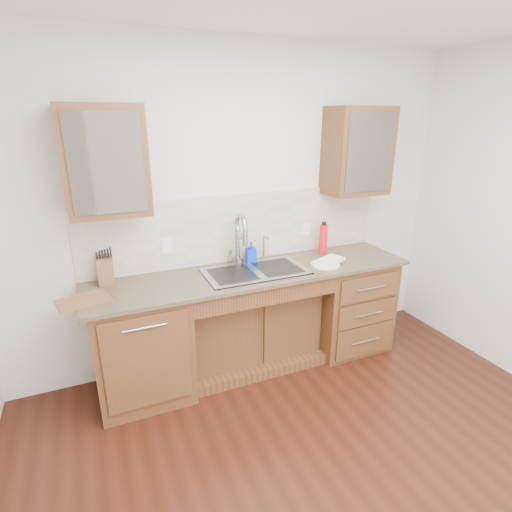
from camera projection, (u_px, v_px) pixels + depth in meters
name	position (u px, v px, depth m)	size (l,w,h in m)	color
ground	(349.00, 502.00, 2.37)	(4.00, 3.50, 0.10)	#37160C
wall_back	(238.00, 210.00, 3.47)	(4.00, 0.10, 2.70)	silver
base_cabinet_left	(142.00, 344.00, 3.10)	(0.70, 0.62, 0.88)	#593014
base_cabinet_center	(250.00, 325.00, 3.57)	(1.20, 0.44, 0.70)	#593014
base_cabinet_right	(346.00, 302.00, 3.81)	(0.70, 0.62, 0.88)	#593014
countertop	(255.00, 273.00, 3.29)	(2.70, 0.65, 0.03)	#84705B
backsplash	(241.00, 227.00, 3.46)	(2.70, 0.02, 0.59)	beige
sink	(256.00, 281.00, 3.30)	(0.84, 0.46, 0.19)	#9E9EA5
faucet	(237.00, 242.00, 3.38)	(0.04, 0.04, 0.40)	#999993
filter_tap	(264.00, 247.00, 3.51)	(0.02, 0.02, 0.24)	#999993
upper_cabinet_left	(105.00, 161.00, 2.73)	(0.55, 0.34, 0.75)	#593014
upper_cabinet_right	(357.00, 151.00, 3.51)	(0.55, 0.34, 0.75)	#593014
outlet_left	(167.00, 246.00, 3.24)	(0.08, 0.01, 0.12)	white
outlet_right	(306.00, 229.00, 3.72)	(0.08, 0.01, 0.12)	white
soap_bottle	(251.00, 252.00, 3.46)	(0.08, 0.09, 0.19)	#0C36BA
water_bottle	(323.00, 240.00, 3.66)	(0.07, 0.07, 0.28)	red
plate	(325.00, 265.00, 3.41)	(0.25, 0.25, 0.01)	white
dish_towel	(331.00, 260.00, 3.46)	(0.20, 0.15, 0.03)	white
knife_block	(106.00, 269.00, 3.04)	(0.12, 0.19, 0.21)	#A96F4A
cutting_board	(83.00, 300.00, 2.75)	(0.34, 0.24, 0.02)	brown
cup_left_a	(84.00, 170.00, 2.69)	(0.13, 0.13, 0.10)	white
cup_left_b	(127.00, 168.00, 2.80)	(0.11, 0.11, 0.10)	white
cup_right_a	(345.00, 158.00, 3.48)	(0.12, 0.12, 0.10)	silver
cup_right_b	(361.00, 157.00, 3.55)	(0.10, 0.10, 0.10)	silver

